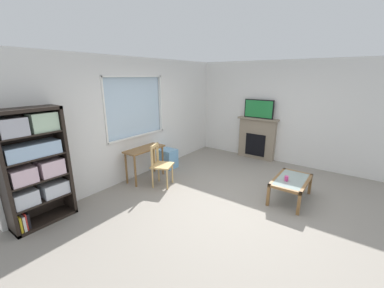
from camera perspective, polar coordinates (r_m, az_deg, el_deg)
ground at (r=4.61m, az=9.02°, el=-13.78°), size 6.58×5.82×0.02m
wall_back_with_window at (r=5.60m, az=-12.86°, el=5.60°), size 5.58×0.15×2.65m
wall_right at (r=6.76m, az=20.79°, el=6.99°), size 0.12×5.02×2.65m
bookshelf at (r=4.33m, az=-33.59°, el=-3.94°), size 0.90×0.38×1.83m
desk_under_window at (r=5.41m, az=-11.23°, el=-2.36°), size 0.94×0.39×0.72m
wooden_chair at (r=5.08m, az=-7.49°, el=-4.92°), size 0.54×0.53×0.90m
plastic_drawer_unit at (r=6.11m, az=-5.75°, el=-3.47°), size 0.35×0.40×0.48m
fireplace at (r=6.93m, az=15.22°, el=1.34°), size 0.26×1.10×1.15m
tv at (r=6.76m, az=15.67°, el=8.07°), size 0.06×0.80×0.50m
coffee_table at (r=4.87m, az=22.60°, el=-8.40°), size 0.97×0.57×0.42m
sippy_cup at (r=4.72m, az=21.64°, el=-7.66°), size 0.07×0.07×0.09m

